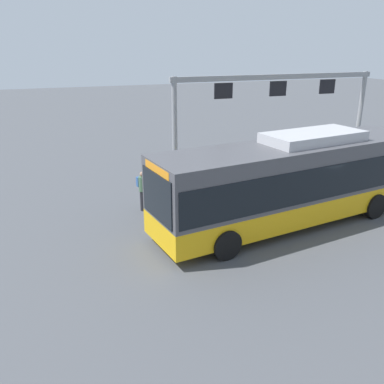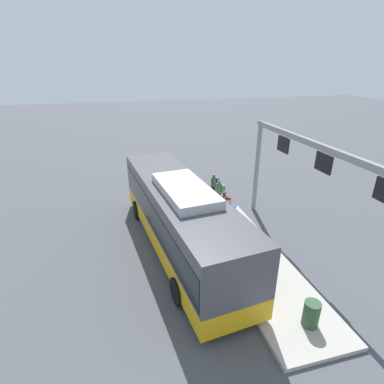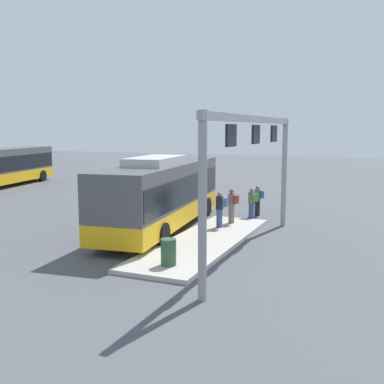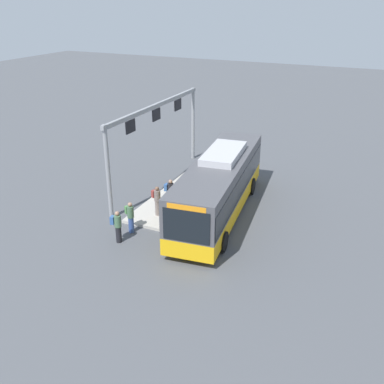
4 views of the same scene
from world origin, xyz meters
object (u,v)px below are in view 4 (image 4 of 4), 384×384
(person_waiting_mid, at_px, (157,200))
(person_waiting_far, at_px, (170,193))
(person_waiting_near, at_px, (130,216))
(person_boarding, at_px, (117,226))
(trash_bin, at_px, (207,163))
(bus_main, at_px, (219,184))

(person_waiting_mid, distance_m, person_waiting_far, 1.15)
(person_waiting_near, bearing_deg, person_boarding, -64.14)
(person_waiting_near, distance_m, person_waiting_far, 3.20)
(person_boarding, height_order, trash_bin, person_boarding)
(person_boarding, distance_m, person_waiting_far, 4.30)
(person_waiting_near, height_order, trash_bin, person_waiting_near)
(bus_main, bearing_deg, person_boarding, -40.92)
(person_waiting_mid, relative_size, trash_bin, 1.86)
(person_waiting_near, xyz_separation_m, person_waiting_mid, (-1.99, 0.44, 0.16))
(person_waiting_far, bearing_deg, person_waiting_mid, -100.52)
(person_boarding, bearing_deg, bus_main, 44.58)
(person_waiting_far, xyz_separation_m, trash_bin, (-6.27, -0.41, -0.44))
(bus_main, relative_size, person_waiting_far, 6.69)
(person_waiting_mid, bearing_deg, bus_main, 53.08)
(person_boarding, height_order, person_waiting_far, person_waiting_far)
(person_boarding, relative_size, trash_bin, 1.86)
(bus_main, height_order, trash_bin, bus_main)
(person_waiting_far, bearing_deg, person_boarding, -99.23)
(bus_main, distance_m, person_waiting_far, 2.84)
(person_boarding, xyz_separation_m, person_waiting_near, (-1.12, 0.03, 0.00))
(person_waiting_near, relative_size, trash_bin, 1.86)
(person_waiting_near, relative_size, person_waiting_mid, 1.00)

